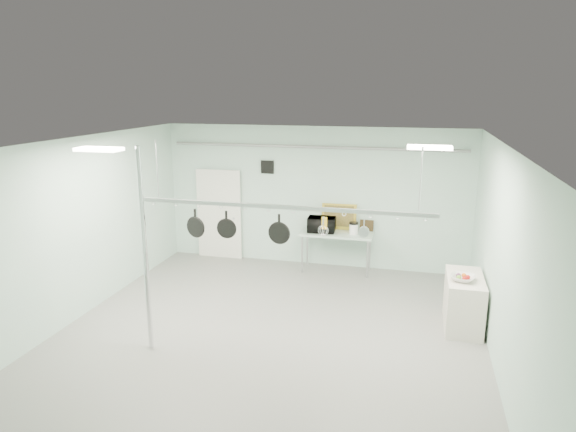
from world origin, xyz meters
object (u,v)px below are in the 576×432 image
(side_cabinet, at_px, (464,302))
(skillet_left, at_px, (195,223))
(microwave, at_px, (322,225))
(chrome_pole, at_px, (145,251))
(coffee_canister, at_px, (354,229))
(fruit_bowl, at_px, (463,278))
(skillet_right, at_px, (279,229))
(prep_table, at_px, (337,236))
(pot_rack, at_px, (281,205))
(skillet_mid, at_px, (226,224))

(side_cabinet, distance_m, skillet_left, 4.76)
(microwave, xyz_separation_m, skillet_left, (-1.52, -3.27, 0.78))
(chrome_pole, height_order, microwave, chrome_pole)
(coffee_canister, bearing_deg, fruit_bowl, -48.26)
(microwave, height_order, skillet_right, skillet_right)
(coffee_canister, relative_size, skillet_right, 0.47)
(prep_table, bearing_deg, skillet_right, -97.39)
(microwave, height_order, fruit_bowl, microwave)
(pot_rack, xyz_separation_m, coffee_canister, (0.77, 3.26, -1.21))
(microwave, distance_m, skillet_left, 3.69)
(chrome_pole, xyz_separation_m, skillet_right, (1.87, 0.90, 0.24))
(prep_table, height_order, skillet_left, skillet_left)
(chrome_pole, xyz_separation_m, microwave, (1.96, 4.17, -0.53))
(side_cabinet, height_order, skillet_right, skillet_right)
(coffee_canister, distance_m, skillet_left, 4.04)
(microwave, bearing_deg, skillet_right, 85.20)
(microwave, xyz_separation_m, fruit_bowl, (2.82, -2.37, -0.12))
(skillet_left, bearing_deg, skillet_right, 14.02)
(pot_rack, height_order, skillet_mid, pot_rack)
(fruit_bowl, distance_m, skillet_mid, 4.01)
(chrome_pole, relative_size, prep_table, 2.00)
(coffee_canister, bearing_deg, skillet_right, -103.81)
(pot_rack, bearing_deg, coffee_canister, 76.65)
(microwave, bearing_deg, coffee_canister, 176.42)
(side_cabinet, distance_m, skillet_mid, 4.26)
(skillet_left, bearing_deg, skillet_mid, 14.02)
(microwave, bearing_deg, pot_rack, 85.69)
(chrome_pole, distance_m, side_cabinet, 5.37)
(microwave, height_order, coffee_canister, microwave)
(skillet_left, bearing_deg, prep_table, 74.59)
(skillet_left, relative_size, skillet_mid, 1.07)
(chrome_pole, distance_m, fruit_bowl, 5.15)
(chrome_pole, bearing_deg, coffee_canister, 57.29)
(prep_table, distance_m, skillet_mid, 3.70)
(fruit_bowl, bearing_deg, skillet_left, -168.25)
(skillet_right, bearing_deg, fruit_bowl, 22.26)
(chrome_pole, height_order, pot_rack, chrome_pole)
(skillet_left, bearing_deg, fruit_bowl, 25.76)
(fruit_bowl, bearing_deg, pot_rack, -162.60)
(side_cabinet, relative_size, microwave, 2.00)
(side_cabinet, xyz_separation_m, skillet_left, (-4.41, -1.10, 1.40))
(coffee_canister, bearing_deg, chrome_pole, -122.71)
(chrome_pole, xyz_separation_m, prep_table, (2.30, 4.20, -0.77))
(pot_rack, relative_size, fruit_bowl, 12.06)
(side_cabinet, bearing_deg, skillet_right, -159.73)
(pot_rack, relative_size, coffee_canister, 21.04)
(side_cabinet, distance_m, coffee_canister, 3.12)
(prep_table, height_order, coffee_canister, coffee_canister)
(microwave, bearing_deg, chrome_pole, 61.58)
(prep_table, distance_m, pot_rack, 3.61)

